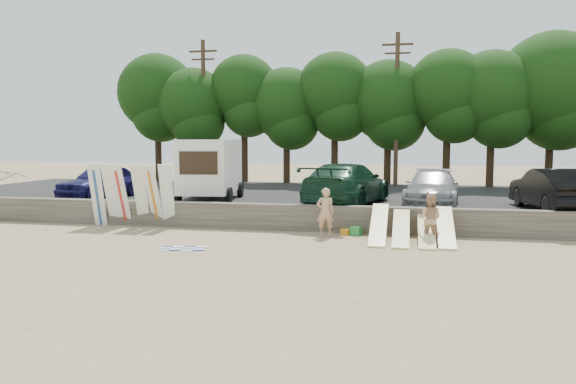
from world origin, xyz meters
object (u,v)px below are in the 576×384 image
object	(u,v)px
car_0	(101,181)
beachgoer_b	(430,219)
car_1	(347,184)
cooler	(356,231)
car_3	(553,190)
beachgoer_a	(325,212)
car_2	(432,188)
box_trailer	(210,166)

from	to	relation	value
car_0	beachgoer_b	distance (m)	15.93
car_0	beachgoer_b	bearing A→B (deg)	-6.64
car_1	beachgoer_b	xyz separation A→B (m)	(3.30, -4.79, -0.75)
car_0	cooler	xyz separation A→B (m)	(12.54, -3.97, -1.33)
car_3	cooler	world-z (taller)	car_3
car_1	beachgoer_a	size ratio (longest dim) A/B	3.48
car_0	car_2	world-z (taller)	car_0
car_0	beachgoer_b	world-z (taller)	car_0
cooler	car_3	bearing A→B (deg)	42.96
cooler	box_trailer	bearing A→B (deg)	169.50
beachgoer_b	cooler	xyz separation A→B (m)	(-2.55, 1.08, -0.68)
box_trailer	car_3	xyz separation A→B (m)	(14.45, -1.03, -0.72)
box_trailer	cooler	size ratio (longest dim) A/B	12.11
car_1	cooler	bearing A→B (deg)	113.50
car_2	beachgoer_a	bearing A→B (deg)	-125.68
car_0	car_2	distance (m)	15.36
car_3	beachgoer_a	distance (m)	9.18
car_3	beachgoer_b	world-z (taller)	car_3
box_trailer	cooler	xyz separation A→B (m)	(7.09, -4.16, -2.10)
box_trailer	car_3	size ratio (longest dim) A/B	0.91
car_1	beachgoer_a	world-z (taller)	car_1
car_0	beachgoer_a	bearing A→B (deg)	-9.29
car_2	beachgoer_a	size ratio (longest dim) A/B	2.93
box_trailer	car_0	bearing A→B (deg)	174.98
car_2	beachgoer_a	world-z (taller)	car_2
beachgoer_a	car_3	bearing A→B (deg)	-169.48
car_0	cooler	distance (m)	13.22
beachgoer_b	cooler	distance (m)	2.86
car_0	beachgoer_a	size ratio (longest dim) A/B	2.63
car_1	car_2	world-z (taller)	car_1
car_1	beachgoer_b	size ratio (longest dim) A/B	3.65
car_0	beachgoer_a	world-z (taller)	car_0
box_trailer	cooler	bearing A→B (deg)	-37.37
car_3	beachgoer_a	xyz separation A→B (m)	(-8.42, -3.61, -0.65)
car_1	beachgoer_b	world-z (taller)	car_1
car_3	beachgoer_b	bearing A→B (deg)	32.10
car_1	cooler	world-z (taller)	car_1
box_trailer	cooler	distance (m)	8.49
box_trailer	beachgoer_a	bearing A→B (deg)	-44.51
beachgoer_a	beachgoer_b	xyz separation A→B (m)	(3.62, -0.61, -0.04)
car_2	beachgoer_b	bearing A→B (deg)	-87.28
car_3	cooler	size ratio (longest dim) A/B	13.32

